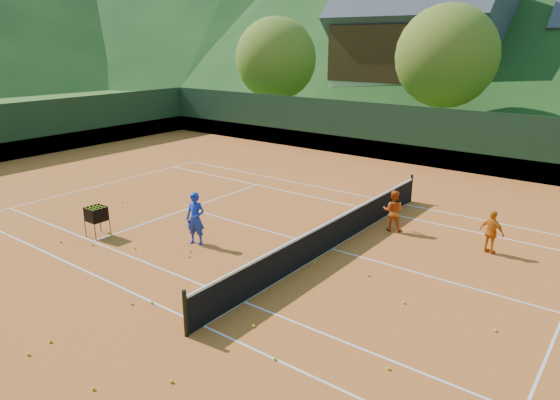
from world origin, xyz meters
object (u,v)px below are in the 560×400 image
Objects in this scene: ball_hopper at (96,215)px; student_a at (393,211)px; student_b at (492,232)px; coach at (196,219)px; tennis_net at (332,234)px; chalet_left at (419,47)px.

student_a is at bearing 40.33° from ball_hopper.
ball_hopper is at bearing 47.93° from student_b.
student_b is 1.34× the size of ball_hopper.
tennis_net is at bearing 12.00° from coach.
coach is 6.54m from student_a.
tennis_net is 7.63m from ball_hopper.
student_b is at bearing 12.99° from coach.
tennis_net reaches higher than ball_hopper.
ball_hopper is at bearing -84.33° from chalet_left.
coach is 1.68× the size of ball_hopper.
tennis_net is 32.04m from chalet_left.
ball_hopper is 0.07× the size of chalet_left.
chalet_left is at bearing 95.67° from ball_hopper.
student_b is (3.17, 0.02, -0.03)m from student_a.
student_b is (7.58, 4.84, -0.17)m from coach.
chalet_left reaches higher than student_a.
student_a is 1.05× the size of student_b.
student_a is at bearing 27.94° from coach.
student_b is at bearing 33.42° from tennis_net.
chalet_left reaches higher than tennis_net.
tennis_net is at bearing 50.48° from student_b.
coach is at bearing 49.60° from student_b.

